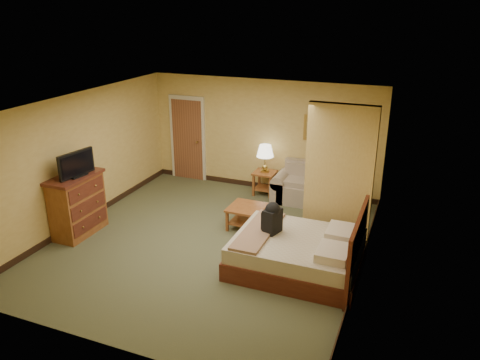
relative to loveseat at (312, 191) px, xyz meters
The scene contains 17 objects.
floor 2.91m from the loveseat, 117.39° to the right, with size 6.00×6.00×0.00m, color #4E5235.
ceiling 3.71m from the loveseat, 117.39° to the right, with size 6.00×6.00×0.00m, color white.
back_wall 1.73m from the loveseat, 162.25° to the left, with size 5.50×0.02×2.60m, color tan.
left_wall 4.93m from the loveseat, 147.78° to the right, with size 0.02×6.00×2.60m, color tan.
right_wall 3.11m from the loveseat, 61.17° to the right, with size 0.02×6.00×2.60m, color tan.
partition 2.10m from the loveseat, 63.64° to the right, with size 1.20×0.15×2.60m, color tan.
door 3.39m from the loveseat, behind, with size 0.94×0.16×2.10m.
baseboard 1.42m from the loveseat, 162.64° to the left, with size 5.50×0.02×0.12m, color black.
loveseat is the anchor object (origin of this frame).
side_table 1.16m from the loveseat, behind, with size 0.50×0.50×0.55m.
table_lamp 1.37m from the loveseat, behind, with size 0.39×0.39×0.64m.
coffee_table 1.92m from the loveseat, 118.06° to the right, with size 0.71×0.71×0.45m.
wall_picture 1.38m from the loveseat, 90.00° to the left, with size 0.74×0.04×0.57m.
dresser 4.93m from the loveseat, 140.67° to the right, with size 0.58×1.11×1.19m.
tv 4.98m from the loveseat, 139.92° to the right, with size 0.24×0.78×0.48m.
bed 2.88m from the loveseat, 80.33° to the right, with size 2.09×1.77×1.15m.
backpack 2.83m from the loveseat, 90.89° to the right, with size 0.29×0.36×0.55m.
Camera 1 is at (3.40, -6.94, 4.18)m, focal length 35.00 mm.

